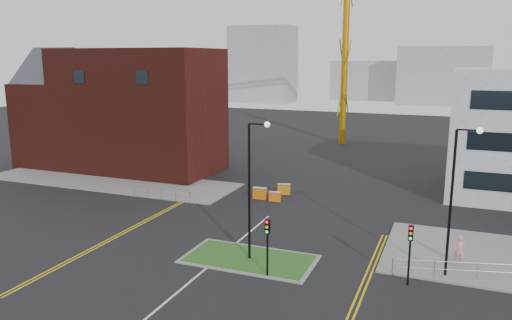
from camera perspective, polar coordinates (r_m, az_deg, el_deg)
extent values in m
plane|color=black|center=(27.85, -11.35, -16.48)|extent=(200.00, 200.00, 0.00)
cube|color=slate|center=(55.74, -16.35, -2.29)|extent=(28.00, 8.00, 0.12)
cube|color=slate|center=(33.37, -0.76, -11.25)|extent=(8.60, 4.60, 0.08)
cube|color=#23531B|center=(33.36, -0.76, -11.22)|extent=(8.00, 4.00, 0.12)
cube|color=#4A1812|center=(59.33, -13.17, 5.51)|extent=(18.00, 10.00, 14.00)
cube|color=black|center=(57.56, -19.56, 8.97)|extent=(1.40, 0.10, 1.40)
cube|color=black|center=(52.65, -12.90, 9.15)|extent=(1.40, 0.10, 1.40)
cube|color=#4A1812|center=(67.10, -21.56, 3.96)|extent=(6.00, 10.00, 10.00)
cube|color=#2D3038|center=(66.69, -21.89, 8.21)|extent=(6.40, 8.49, 8.49)
cylinder|color=#C8810B|center=(77.27, 10.29, 16.00)|extent=(1.00, 1.00, 38.27)
cylinder|color=black|center=(31.90, -0.78, -3.85)|extent=(0.16, 0.16, 9.00)
cylinder|color=black|center=(30.78, 0.23, 4.13)|extent=(1.20, 0.10, 0.10)
sphere|color=silver|center=(30.57, 1.28, 4.08)|extent=(0.36, 0.36, 0.36)
cylinder|color=black|center=(31.56, 21.36, -4.84)|extent=(0.16, 0.16, 9.00)
cylinder|color=black|center=(30.67, 23.10, 3.17)|extent=(1.20, 0.10, 0.10)
sphere|color=silver|center=(30.69, 24.22, 3.09)|extent=(0.36, 0.36, 0.36)
cylinder|color=black|center=(30.41, 1.31, -10.62)|extent=(0.12, 0.12, 3.00)
cube|color=black|center=(29.81, 1.33, -7.60)|extent=(0.28, 0.22, 0.90)
sphere|color=red|center=(29.60, 1.24, -7.13)|extent=(0.18, 0.18, 0.18)
sphere|color=orange|center=(29.70, 1.24, -7.67)|extent=(0.18, 0.18, 0.18)
sphere|color=#0CCC33|center=(29.80, 1.24, -8.22)|extent=(0.18, 0.18, 0.18)
cylinder|color=black|center=(30.69, 17.09, -10.95)|extent=(0.12, 0.12, 3.00)
cube|color=black|center=(30.09, 17.29, -7.95)|extent=(0.28, 0.22, 0.90)
sphere|color=red|center=(29.87, 17.30, -7.49)|extent=(0.18, 0.18, 0.18)
sphere|color=orange|center=(29.97, 17.26, -8.03)|extent=(0.18, 0.18, 0.18)
sphere|color=#0CCC33|center=(30.07, 17.23, -8.57)|extent=(0.18, 0.18, 0.18)
cylinder|color=gray|center=(47.24, -10.76, -3.25)|extent=(6.00, 0.04, 0.04)
cylinder|color=gray|center=(47.37, -10.73, -3.84)|extent=(6.00, 0.04, 0.04)
cylinder|color=gray|center=(49.01, -13.71, -3.44)|extent=(0.05, 0.05, 1.10)
cylinder|color=gray|center=(45.87, -7.56, -4.24)|extent=(0.05, 0.05, 1.10)
cylinder|color=gray|center=(32.05, 15.33, -11.70)|extent=(0.05, 0.05, 1.10)
cube|color=silver|center=(29.34, -9.16, -14.85)|extent=(0.15, 30.00, 0.01)
cube|color=gold|center=(40.15, -14.42, -7.66)|extent=(0.12, 24.00, 0.01)
cube|color=gold|center=(39.98, -14.07, -7.72)|extent=(0.12, 24.00, 0.01)
cube|color=gold|center=(29.74, 11.61, -14.57)|extent=(0.12, 20.00, 0.01)
cube|color=gold|center=(29.69, 12.20, -14.64)|extent=(0.12, 20.00, 0.01)
cube|color=gray|center=(150.36, 0.79, 10.86)|extent=(18.00, 12.00, 22.00)
cube|color=gray|center=(150.52, 20.55, 9.00)|extent=(24.00, 12.00, 16.00)
cube|color=gray|center=(162.02, 14.16, 8.80)|extent=(30.00, 12.00, 12.00)
imported|color=pink|center=(34.71, 22.24, -9.56)|extent=(0.75, 0.53, 1.96)
cube|color=orange|center=(48.43, 3.21, -3.35)|extent=(1.30, 0.79, 1.03)
cube|color=silver|center=(48.31, 3.22, -2.81)|extent=(1.30, 0.79, 0.12)
cube|color=orange|center=(46.82, 0.44, -3.83)|extent=(1.29, 0.43, 1.08)
cube|color=silver|center=(46.69, 0.44, -3.25)|extent=(1.29, 0.43, 0.13)
cube|color=orange|center=(46.08, 2.18, -4.20)|extent=(1.11, 0.47, 0.90)
cube|color=silver|center=(45.97, 2.18, -3.71)|extent=(1.11, 0.47, 0.11)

